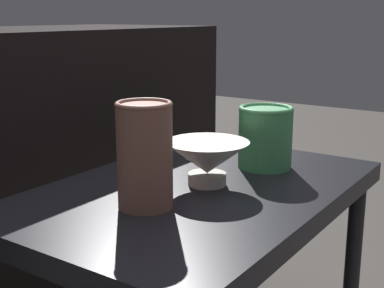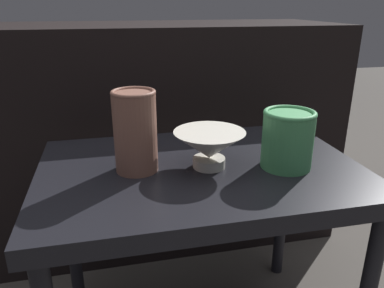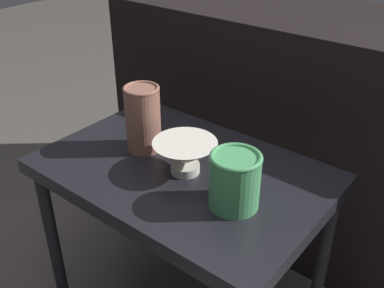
% 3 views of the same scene
% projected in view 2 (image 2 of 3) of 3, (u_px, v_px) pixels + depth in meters
% --- Properties ---
extents(table, '(0.73, 0.49, 0.53)m').
position_uv_depth(table, '(200.00, 188.00, 0.89)').
color(table, black).
rests_on(table, ground_plane).
extents(couch_backdrop, '(1.27, 0.50, 0.81)m').
position_uv_depth(couch_backdrop, '(163.00, 132.00, 1.46)').
color(couch_backdrop, black).
rests_on(couch_backdrop, ground_plane).
extents(bowl, '(0.16, 0.16, 0.09)m').
position_uv_depth(bowl, '(209.00, 146.00, 0.84)').
color(bowl, silver).
rests_on(bowl, table).
extents(vase_textured_left, '(0.10, 0.10, 0.18)m').
position_uv_depth(vase_textured_left, '(135.00, 130.00, 0.81)').
color(vase_textured_left, brown).
rests_on(vase_textured_left, table).
extents(vase_colorful_right, '(0.12, 0.12, 0.13)m').
position_uv_depth(vase_colorful_right, '(288.00, 138.00, 0.84)').
color(vase_colorful_right, '#47995B').
rests_on(vase_colorful_right, table).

